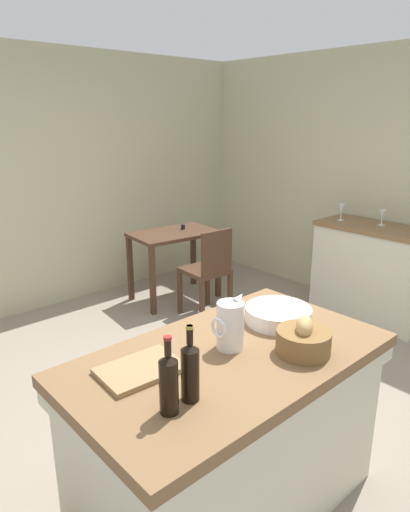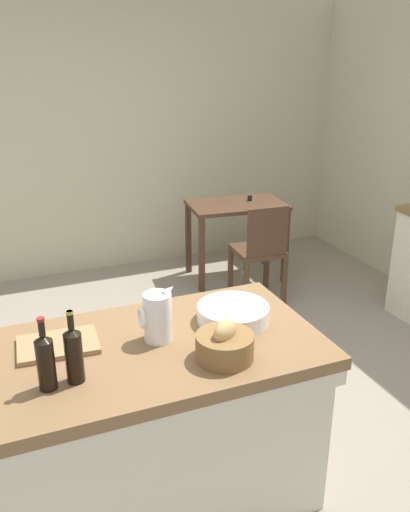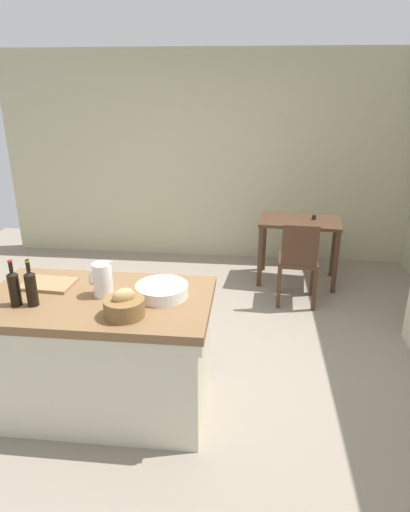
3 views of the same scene
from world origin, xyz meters
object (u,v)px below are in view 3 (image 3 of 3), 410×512
at_px(wash_bowl, 162,290).
at_px(cutting_board, 48,284).
at_px(bread_basket, 124,306).
at_px(wine_bottle_dark, 31,287).
at_px(wine_bottle_amber, 14,287).
at_px(island_table, 102,349).
at_px(wooden_chair, 298,260).
at_px(writing_desk, 300,230).
at_px(pitcher, 102,279).

height_order(wash_bowl, cutting_board, wash_bowl).
distance_m(bread_basket, cutting_board, 0.75).
distance_m(wine_bottle_dark, wine_bottle_amber, 0.11).
xyz_separation_m(island_table, bread_basket, (0.25, -0.22, 0.47)).
xyz_separation_m(wooden_chair, bread_basket, (-1.25, -2.01, 0.45)).
relative_size(wooden_chair, cutting_board, 2.60).
relative_size(wooden_chair, bread_basket, 3.61).
height_order(island_table, cutting_board, cutting_board).
bearing_deg(wine_bottle_dark, wooden_chair, 45.96).
height_order(wooden_chair, wash_bowl, wash_bowl).
height_order(writing_desk, bread_basket, bread_basket).
distance_m(island_table, bread_basket, 0.58).
height_order(cutting_board, wine_bottle_amber, wine_bottle_amber).
xyz_separation_m(pitcher, wash_bowl, (0.39, 0.03, -0.08)).
bearing_deg(wash_bowl, wine_bottle_amber, -165.95).
bearing_deg(bread_basket, wooden_chair, 58.10).
bearing_deg(pitcher, wine_bottle_dark, -154.93).
xyz_separation_m(writing_desk, wooden_chair, (-0.06, -0.61, -0.13)).
bearing_deg(wooden_chair, bread_basket, -121.90).
bearing_deg(wine_bottle_amber, bread_basket, -5.00).
bearing_deg(wash_bowl, cutting_board, 174.84).
bearing_deg(wine_bottle_dark, bread_basket, -6.63).
bearing_deg(cutting_board, wooden_chair, 40.81).
xyz_separation_m(wash_bowl, wine_bottle_dark, (-0.80, -0.22, 0.09)).
bearing_deg(writing_desk, island_table, -123.02).
distance_m(wash_bowl, cutting_board, 0.83).
distance_m(pitcher, wash_bowl, 0.40).
height_order(wash_bowl, bread_basket, bread_basket).
bearing_deg(pitcher, wash_bowl, 4.29).
height_order(pitcher, wine_bottle_dark, wine_bottle_dark).
relative_size(island_table, wine_bottle_dark, 4.85).
relative_size(wash_bowl, wine_bottle_dark, 1.12).
relative_size(island_table, cutting_board, 4.34).
bearing_deg(bread_basket, writing_desk, 63.48).
height_order(bread_basket, wine_bottle_amber, wine_bottle_amber).
relative_size(cutting_board, wine_bottle_amber, 1.13).
bearing_deg(wine_bottle_dark, pitcher, 25.07).
height_order(writing_desk, wooden_chair, wooden_chair).
xyz_separation_m(wine_bottle_dark, wine_bottle_amber, (-0.11, -0.01, -0.00)).
bearing_deg(bread_basket, wine_bottle_amber, 175.00).
bearing_deg(wash_bowl, pitcher, -175.71).
bearing_deg(wine_bottle_amber, pitcher, 21.03).
relative_size(writing_desk, wash_bowl, 2.71).
bearing_deg(wine_bottle_dark, wash_bowl, 15.33).
height_order(pitcher, bread_basket, pitcher).
distance_m(island_table, cutting_board, 0.60).
bearing_deg(writing_desk, wine_bottle_dark, -127.14).
distance_m(pitcher, wine_bottle_amber, 0.55).
bearing_deg(pitcher, bread_basket, -50.29).
distance_m(pitcher, bread_basket, 0.35).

